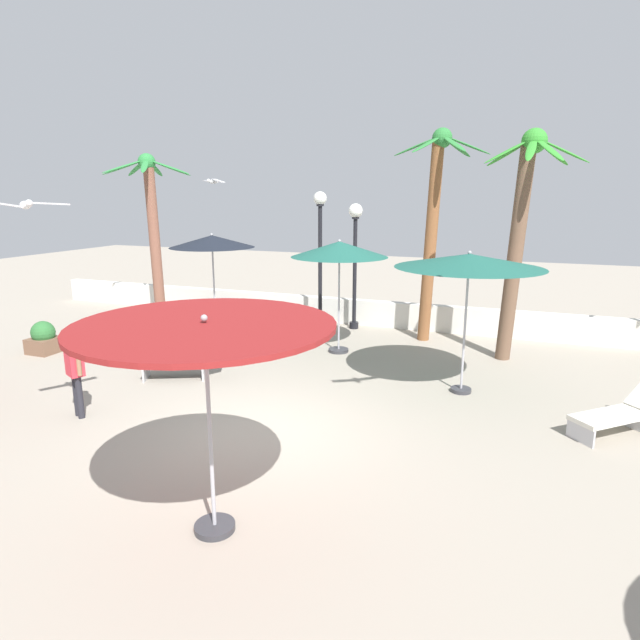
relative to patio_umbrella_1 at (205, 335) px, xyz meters
The scene contains 17 objects.
ground_plane 3.67m from the patio_umbrella_1, 105.88° to the left, with size 56.00×56.00×0.00m, color #9E9384.
boundary_wall 11.22m from the patio_umbrella_1, 93.82° to the left, with size 25.20×0.30×0.80m, color silver.
patio_umbrella_1 is the anchor object (origin of this frame).
patio_umbrella_2 7.91m from the patio_umbrella_1, 97.97° to the left, with size 2.48×2.48×2.96m.
patio_umbrella_3 6.40m from the patio_umbrella_1, 69.08° to the left, with size 2.98×2.98×2.97m.
patio_umbrella_4 9.54m from the patio_umbrella_1, 121.78° to the left, with size 2.42×2.42×3.00m.
palm_tree_0 9.96m from the patio_umbrella_1, 84.72° to the left, with size 2.53×2.41×5.77m.
palm_tree_2 9.36m from the patio_umbrella_1, 70.21° to the left, with size 2.33×2.43×5.55m.
palm_tree_3 12.76m from the patio_umbrella_1, 130.54° to the left, with size 3.06×2.95×5.37m.
lamp_post_0 10.51m from the patio_umbrella_1, 98.11° to the left, with size 0.42×0.42×3.81m.
lamp_post_1 10.21m from the patio_umbrella_1, 103.72° to the left, with size 0.39×0.39×4.16m.
lounge_chair_0 6.25m from the patio_umbrella_1, 128.22° to the left, with size 1.93×1.30×0.84m.
lounge_chair_1 7.37m from the patio_umbrella_1, 44.01° to the left, with size 1.75×1.69×0.84m.
guest_0 4.95m from the patio_umbrella_1, 153.76° to the left, with size 0.51×0.38×1.61m.
seagull_0 11.29m from the patio_umbrella_1, 121.29° to the left, with size 1.18×0.82×0.14m.
seagull_2 3.88m from the patio_umbrella_1, 166.30° to the left, with size 0.61×1.18×0.14m.
planter 9.89m from the patio_umbrella_1, 149.05° to the left, with size 0.70×0.70×0.85m.
Camera 1 is at (4.04, -7.52, 4.04)m, focal length 29.80 mm.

